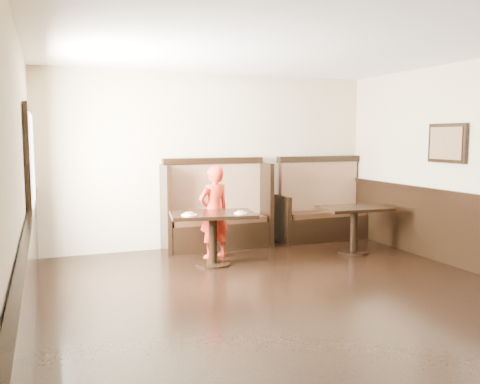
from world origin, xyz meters
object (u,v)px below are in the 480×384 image
booth_neighbor (322,212)px  child (214,212)px  table_neighbor (354,218)px  table_main (213,225)px  booth_main (216,215)px

booth_neighbor → child: booth_neighbor is taller
child → table_neighbor: bearing=151.7°
table_neighbor → child: (-2.12, 0.47, 0.15)m
table_main → table_neighbor: size_ratio=1.18×
booth_main → booth_neighbor: (1.95, -0.00, -0.05)m
table_main → child: child is taller
booth_neighbor → child: (-2.20, -0.65, 0.20)m
booth_main → child: size_ratio=1.28×
booth_main → child: 0.72m
booth_main → table_main: (-0.40, -1.06, 0.04)m
booth_neighbor → table_main: size_ratio=1.31×
booth_neighbor → booth_main: bearing=179.9°
booth_main → table_main: size_ratio=1.39×
booth_main → table_neighbor: booth_main is taller
booth_neighbor → table_main: (-2.35, -1.06, 0.09)m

